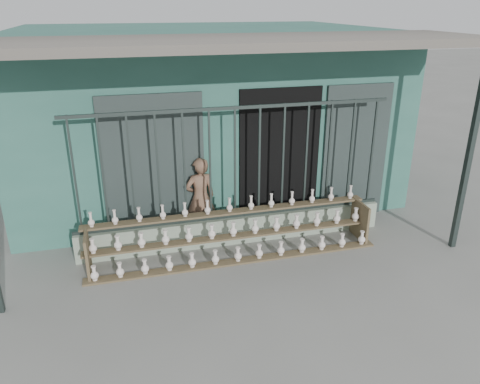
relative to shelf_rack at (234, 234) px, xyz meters
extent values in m
plane|color=slate|center=(0.13, -0.88, -0.36)|extent=(60.00, 60.00, 0.00)
cube|color=#2D5F53|center=(0.13, 3.42, 1.24)|extent=(7.00, 5.00, 3.20)
cube|color=black|center=(1.03, 0.94, 0.84)|extent=(1.40, 0.12, 2.40)
cube|color=#202B29|center=(-1.07, 0.90, 0.84)|extent=(1.60, 0.08, 2.40)
cube|color=#202B29|center=(2.43, 0.90, 0.84)|extent=(1.20, 0.08, 2.40)
cube|color=#59544C|center=(0.13, 0.32, 2.79)|extent=(7.40, 2.00, 0.12)
cube|color=#283330|center=(3.48, -0.63, 1.19)|extent=(0.08, 0.08, 3.10)
cube|color=#8E9F88|center=(0.13, 0.42, -0.14)|extent=(5.00, 0.20, 0.45)
cube|color=#283330|center=(-2.22, 0.42, 0.99)|extent=(0.03, 0.03, 1.80)
cube|color=#283330|center=(-1.83, 0.42, 0.99)|extent=(0.03, 0.03, 1.80)
cube|color=#283330|center=(-1.44, 0.42, 0.99)|extent=(0.03, 0.03, 1.80)
cube|color=#283330|center=(-1.04, 0.42, 0.99)|extent=(0.03, 0.03, 1.80)
cube|color=#283330|center=(-0.65, 0.42, 0.99)|extent=(0.03, 0.03, 1.80)
cube|color=#283330|center=(-0.26, 0.42, 0.99)|extent=(0.03, 0.03, 1.80)
cube|color=#283330|center=(0.13, 0.42, 0.99)|extent=(0.03, 0.03, 1.80)
cube|color=#283330|center=(0.52, 0.42, 0.99)|extent=(0.03, 0.03, 1.80)
cube|color=#283330|center=(0.91, 0.42, 0.99)|extent=(0.03, 0.03, 1.80)
cube|color=#283330|center=(1.31, 0.42, 0.99)|extent=(0.03, 0.03, 1.80)
cube|color=#283330|center=(1.70, 0.42, 0.99)|extent=(0.03, 0.03, 1.80)
cube|color=#283330|center=(2.09, 0.42, 0.99)|extent=(0.03, 0.03, 1.80)
cube|color=#283330|center=(2.48, 0.42, 0.99)|extent=(0.03, 0.03, 1.80)
cube|color=#283330|center=(0.13, 0.42, 1.86)|extent=(5.00, 0.04, 0.05)
cube|color=#283330|center=(0.13, 0.42, 0.11)|extent=(5.00, 0.04, 0.05)
cube|color=brown|center=(0.00, -0.23, -0.35)|extent=(4.50, 0.18, 0.03)
cube|color=brown|center=(0.00, 0.02, -0.05)|extent=(4.50, 0.18, 0.03)
cube|color=brown|center=(0.00, 0.27, 0.25)|extent=(4.50, 0.18, 0.03)
cube|color=brown|center=(-2.15, 0.02, -0.04)|extent=(0.04, 0.55, 0.64)
cube|color=brown|center=(2.15, 0.02, -0.04)|extent=(0.04, 0.55, 0.64)
imported|color=brown|center=(-0.36, 0.78, 0.32)|extent=(0.54, 0.40, 1.37)
camera|label=1|loc=(-1.56, -6.20, 3.29)|focal=35.00mm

